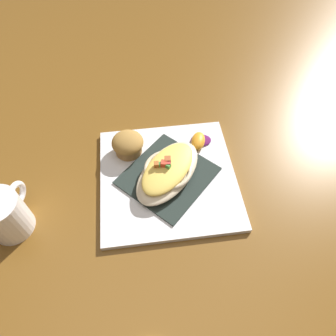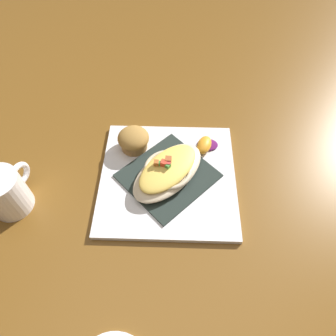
{
  "view_description": "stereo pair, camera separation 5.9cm",
  "coord_description": "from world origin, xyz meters",
  "px_view_note": "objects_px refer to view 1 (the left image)",
  "views": [
    {
      "loc": [
        -0.03,
        -0.37,
        0.56
      ],
      "look_at": [
        0.0,
        0.0,
        0.04
      ],
      "focal_mm": 33.07,
      "sensor_mm": 36.0,
      "label": 1
    },
    {
      "loc": [
        0.03,
        -0.37,
        0.56
      ],
      "look_at": [
        0.0,
        0.0,
        0.04
      ],
      "focal_mm": 33.07,
      "sensor_mm": 36.0,
      "label": 2
    }
  ],
  "objects_px": {
    "gratin_dish": "(168,170)",
    "orange_garnish": "(199,141)",
    "coffee_mug": "(6,216)",
    "muffin": "(128,144)",
    "square_plate": "(168,178)"
  },
  "relations": [
    {
      "from": "coffee_mug",
      "to": "gratin_dish",
      "type": "bearing_deg",
      "value": 15.3
    },
    {
      "from": "gratin_dish",
      "to": "coffee_mug",
      "type": "relative_size",
      "value": 1.84
    },
    {
      "from": "square_plate",
      "to": "coffee_mug",
      "type": "bearing_deg",
      "value": -164.71
    },
    {
      "from": "square_plate",
      "to": "gratin_dish",
      "type": "distance_m",
      "value": 0.03
    },
    {
      "from": "coffee_mug",
      "to": "muffin",
      "type": "bearing_deg",
      "value": 35.32
    },
    {
      "from": "gratin_dish",
      "to": "orange_garnish",
      "type": "relative_size",
      "value": 3.5
    },
    {
      "from": "muffin",
      "to": "coffee_mug",
      "type": "height_order",
      "value": "coffee_mug"
    },
    {
      "from": "muffin",
      "to": "coffee_mug",
      "type": "relative_size",
      "value": 0.63
    },
    {
      "from": "square_plate",
      "to": "gratin_dish",
      "type": "xyz_separation_m",
      "value": [
        -0.0,
        0.0,
        0.03
      ]
    },
    {
      "from": "gratin_dish",
      "to": "orange_garnish",
      "type": "height_order",
      "value": "gratin_dish"
    },
    {
      "from": "square_plate",
      "to": "orange_garnish",
      "type": "distance_m",
      "value": 0.12
    },
    {
      "from": "muffin",
      "to": "square_plate",
      "type": "bearing_deg",
      "value": -42.51
    },
    {
      "from": "muffin",
      "to": "coffee_mug",
      "type": "xyz_separation_m",
      "value": [
        -0.23,
        -0.16,
        0.0
      ]
    },
    {
      "from": "gratin_dish",
      "to": "orange_garnish",
      "type": "bearing_deg",
      "value": 47.48
    },
    {
      "from": "muffin",
      "to": "coffee_mug",
      "type": "distance_m",
      "value": 0.28
    }
  ]
}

